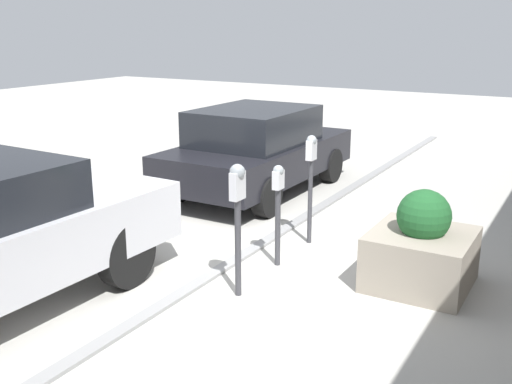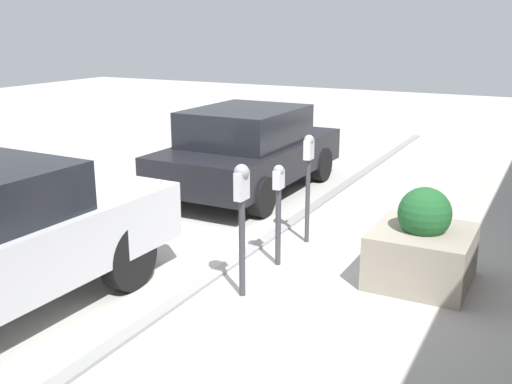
{
  "view_description": "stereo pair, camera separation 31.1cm",
  "coord_description": "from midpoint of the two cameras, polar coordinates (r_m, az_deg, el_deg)",
  "views": [
    {
      "loc": [
        -5.97,
        -3.59,
        2.82
      ],
      "look_at": [
        0.0,
        -0.13,
        0.88
      ],
      "focal_mm": 42.0,
      "sensor_mm": 36.0,
      "label": 1
    },
    {
      "loc": [
        -6.12,
        -3.32,
        2.82
      ],
      "look_at": [
        0.0,
        -0.13,
        0.88
      ],
      "focal_mm": 42.0,
      "sensor_mm": 36.0,
      "label": 2
    }
  ],
  "objects": [
    {
      "name": "curb_strip",
      "position": [
        7.54,
        -0.18,
        -6.13
      ],
      "size": [
        19.0,
        0.16,
        0.04
      ],
      "color": "gray",
      "rests_on": "ground_plane"
    },
    {
      "name": "planter_box",
      "position": [
        6.94,
        16.72,
        -5.29
      ],
      "size": [
        1.12,
        1.07,
        1.1
      ],
      "color": "gray",
      "rests_on": "ground_plane"
    },
    {
      "name": "parked_car_middle",
      "position": [
        10.31,
        0.99,
        4.12
      ],
      "size": [
        3.94,
        1.9,
        1.47
      ],
      "rotation": [
        0.0,
        0.0,
        -0.01
      ],
      "color": "black",
      "rests_on": "ground_plane"
    },
    {
      "name": "parking_meter_second",
      "position": [
        7.07,
        3.37,
        -0.77
      ],
      "size": [
        0.15,
        0.13,
        1.24
      ],
      "color": "#38383D",
      "rests_on": "ground_plane"
    },
    {
      "name": "ground_plane",
      "position": [
        7.51,
        0.35,
        -6.38
      ],
      "size": [
        40.0,
        40.0,
        0.0
      ],
      "primitive_type": "plane",
      "color": "#ADAAA3"
    },
    {
      "name": "parking_meter_middle",
      "position": [
        7.81,
        6.39,
        2.15
      ],
      "size": [
        0.15,
        0.13,
        1.46
      ],
      "color": "#38383D",
      "rests_on": "ground_plane"
    },
    {
      "name": "parking_meter_nearest",
      "position": [
        6.2,
        -0.33,
        -1.13
      ],
      "size": [
        0.19,
        0.16,
        1.45
      ],
      "color": "#38383D",
      "rests_on": "ground_plane"
    }
  ]
}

